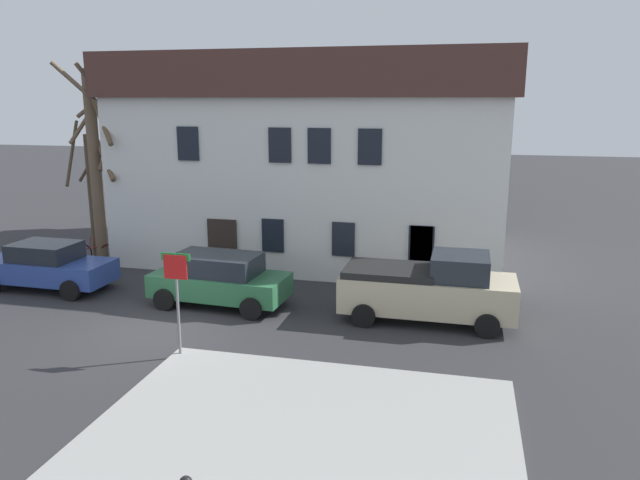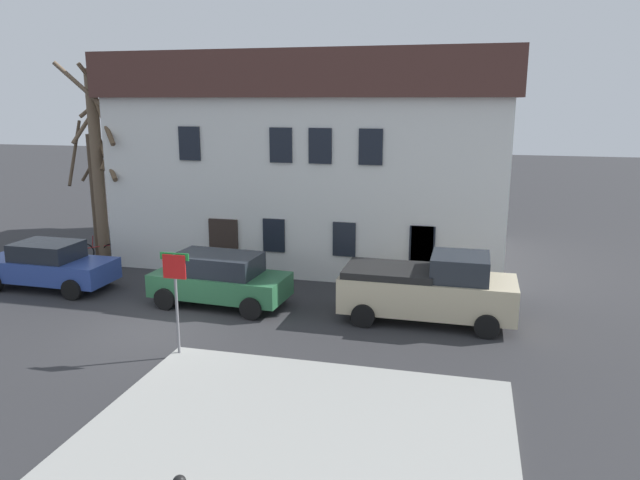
{
  "view_description": "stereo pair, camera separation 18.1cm",
  "coord_description": "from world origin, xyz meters",
  "px_view_note": "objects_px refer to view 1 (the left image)",
  "views": [
    {
      "loc": [
        8.21,
        -14.53,
        6.34
      ],
      "look_at": [
        4.09,
        2.67,
        2.22
      ],
      "focal_mm": 33.97,
      "sensor_mm": 36.0,
      "label": 1
    },
    {
      "loc": [
        8.39,
        -14.48,
        6.34
      ],
      "look_at": [
        4.09,
        2.67,
        2.22
      ],
      "focal_mm": 33.97,
      "sensor_mm": 36.0,
      "label": 2
    }
  ],
  "objects_px": {
    "tree_bare_mid": "(94,159)",
    "car_green_wagon": "(219,279)",
    "tree_bare_near": "(95,189)",
    "tree_bare_far": "(129,180)",
    "car_blue_sedan": "(47,266)",
    "building_main": "(320,156)",
    "tree_bare_end": "(147,184)",
    "pickup_truck_beige": "(429,288)",
    "bicycle_leaning": "(96,252)",
    "street_sign_pole": "(177,285)"
  },
  "relations": [
    {
      "from": "tree_bare_mid",
      "to": "car_green_wagon",
      "type": "height_order",
      "value": "tree_bare_mid"
    },
    {
      "from": "tree_bare_near",
      "to": "tree_bare_far",
      "type": "relative_size",
      "value": 0.81
    },
    {
      "from": "tree_bare_far",
      "to": "car_green_wagon",
      "type": "bearing_deg",
      "value": -38.5
    },
    {
      "from": "tree_bare_far",
      "to": "car_blue_sedan",
      "type": "xyz_separation_m",
      "value": [
        -0.86,
        -4.18,
        -2.44
      ]
    },
    {
      "from": "building_main",
      "to": "tree_bare_near",
      "type": "height_order",
      "value": "building_main"
    },
    {
      "from": "car_blue_sedan",
      "to": "car_green_wagon",
      "type": "xyz_separation_m",
      "value": [
        6.37,
        -0.21,
        0.05
      ]
    },
    {
      "from": "building_main",
      "to": "tree_bare_end",
      "type": "height_order",
      "value": "building_main"
    },
    {
      "from": "pickup_truck_beige",
      "to": "bicycle_leaning",
      "type": "bearing_deg",
      "value": 164.68
    },
    {
      "from": "building_main",
      "to": "pickup_truck_beige",
      "type": "xyz_separation_m",
      "value": [
        5.07,
        -7.52,
        -3.07
      ]
    },
    {
      "from": "building_main",
      "to": "tree_bare_mid",
      "type": "xyz_separation_m",
      "value": [
        -8.15,
        -3.65,
        0.02
      ]
    },
    {
      "from": "building_main",
      "to": "street_sign_pole",
      "type": "relative_size",
      "value": 5.58
    },
    {
      "from": "building_main",
      "to": "tree_bare_mid",
      "type": "relative_size",
      "value": 1.96
    },
    {
      "from": "tree_bare_near",
      "to": "car_blue_sedan",
      "type": "height_order",
      "value": "tree_bare_near"
    },
    {
      "from": "tree_bare_mid",
      "to": "tree_bare_end",
      "type": "relative_size",
      "value": 1.26
    },
    {
      "from": "tree_bare_end",
      "to": "pickup_truck_beige",
      "type": "height_order",
      "value": "tree_bare_end"
    },
    {
      "from": "tree_bare_far",
      "to": "tree_bare_end",
      "type": "relative_size",
      "value": 1.12
    },
    {
      "from": "tree_bare_far",
      "to": "street_sign_pole",
      "type": "distance_m",
      "value": 10.43
    },
    {
      "from": "building_main",
      "to": "bicycle_leaning",
      "type": "distance_m",
      "value": 9.86
    },
    {
      "from": "tree_bare_near",
      "to": "tree_bare_far",
      "type": "xyz_separation_m",
      "value": [
        1.52,
        0.08,
        0.41
      ]
    },
    {
      "from": "bicycle_leaning",
      "to": "car_green_wagon",
      "type": "bearing_deg",
      "value": -29.01
    },
    {
      "from": "tree_bare_mid",
      "to": "pickup_truck_beige",
      "type": "bearing_deg",
      "value": -16.29
    },
    {
      "from": "building_main",
      "to": "bicycle_leaning",
      "type": "height_order",
      "value": "building_main"
    },
    {
      "from": "tree_bare_mid",
      "to": "car_blue_sedan",
      "type": "relative_size",
      "value": 1.68
    },
    {
      "from": "tree_bare_mid",
      "to": "pickup_truck_beige",
      "type": "relative_size",
      "value": 1.53
    },
    {
      "from": "building_main",
      "to": "street_sign_pole",
      "type": "height_order",
      "value": "building_main"
    },
    {
      "from": "tree_bare_mid",
      "to": "bicycle_leaning",
      "type": "relative_size",
      "value": 4.45
    },
    {
      "from": "tree_bare_far",
      "to": "bicycle_leaning",
      "type": "height_order",
      "value": "tree_bare_far"
    },
    {
      "from": "tree_bare_end",
      "to": "car_blue_sedan",
      "type": "relative_size",
      "value": 1.33
    },
    {
      "from": "tree_bare_end",
      "to": "tree_bare_far",
      "type": "bearing_deg",
      "value": -105.12
    },
    {
      "from": "car_blue_sedan",
      "to": "tree_bare_near",
      "type": "bearing_deg",
      "value": 99.21
    },
    {
      "from": "car_blue_sedan",
      "to": "street_sign_pole",
      "type": "bearing_deg",
      "value": -30.9
    },
    {
      "from": "tree_bare_far",
      "to": "car_blue_sedan",
      "type": "distance_m",
      "value": 4.92
    },
    {
      "from": "tree_bare_end",
      "to": "car_green_wagon",
      "type": "relative_size",
      "value": 1.39
    },
    {
      "from": "tree_bare_end",
      "to": "bicycle_leaning",
      "type": "relative_size",
      "value": 3.52
    },
    {
      "from": "building_main",
      "to": "tree_bare_near",
      "type": "distance_m",
      "value": 9.17
    },
    {
      "from": "building_main",
      "to": "tree_bare_far",
      "type": "height_order",
      "value": "building_main"
    },
    {
      "from": "tree_bare_mid",
      "to": "street_sign_pole",
      "type": "distance_m",
      "value": 11.06
    },
    {
      "from": "tree_bare_mid",
      "to": "car_blue_sedan",
      "type": "distance_m",
      "value": 5.04
    },
    {
      "from": "building_main",
      "to": "tree_bare_far",
      "type": "distance_m",
      "value": 7.7
    },
    {
      "from": "car_blue_sedan",
      "to": "car_green_wagon",
      "type": "height_order",
      "value": "car_green_wagon"
    },
    {
      "from": "car_green_wagon",
      "to": "pickup_truck_beige",
      "type": "distance_m",
      "value": 6.48
    },
    {
      "from": "tree_bare_end",
      "to": "pickup_truck_beige",
      "type": "bearing_deg",
      "value": -23.47
    },
    {
      "from": "tree_bare_far",
      "to": "pickup_truck_beige",
      "type": "bearing_deg",
      "value": -19.41
    },
    {
      "from": "building_main",
      "to": "pickup_truck_beige",
      "type": "relative_size",
      "value": 3.01
    },
    {
      "from": "building_main",
      "to": "tree_bare_mid",
      "type": "height_order",
      "value": "building_main"
    },
    {
      "from": "tree_bare_far",
      "to": "pickup_truck_beige",
      "type": "relative_size",
      "value": 1.36
    },
    {
      "from": "tree_bare_far",
      "to": "tree_bare_end",
      "type": "bearing_deg",
      "value": 74.88
    },
    {
      "from": "tree_bare_near",
      "to": "pickup_truck_beige",
      "type": "xyz_separation_m",
      "value": [
        13.51,
        -4.15,
        -1.85
      ]
    },
    {
      "from": "car_blue_sedan",
      "to": "pickup_truck_beige",
      "type": "bearing_deg",
      "value": -0.2
    },
    {
      "from": "tree_bare_near",
      "to": "tree_bare_far",
      "type": "height_order",
      "value": "tree_bare_far"
    }
  ]
}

